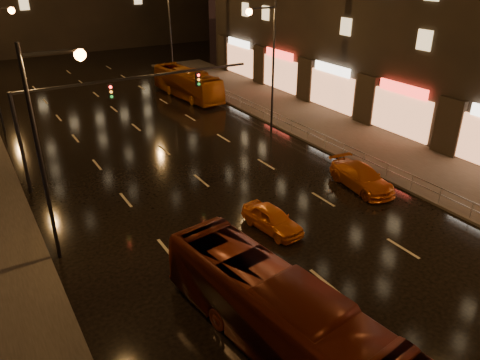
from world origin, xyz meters
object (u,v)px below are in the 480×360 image
at_px(bus_curb, 187,83).
at_px(taxi_far, 362,177).
at_px(bus_red, 279,314).
at_px(taxi_near, 272,219).

distance_m(bus_curb, taxi_far, 24.09).
bearing_deg(bus_curb, taxi_far, -93.69).
bearing_deg(bus_red, taxi_near, 49.10).
bearing_deg(taxi_near, taxi_far, 1.91).
relative_size(bus_curb, taxi_near, 2.73).
bearing_deg(taxi_near, bus_red, -130.45).
distance_m(bus_red, bus_curb, 34.15).
bearing_deg(bus_curb, bus_red, -114.44).
xyz_separation_m(bus_red, taxi_far, (12.00, 8.00, -0.82)).
bearing_deg(taxi_far, bus_curb, 96.70).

